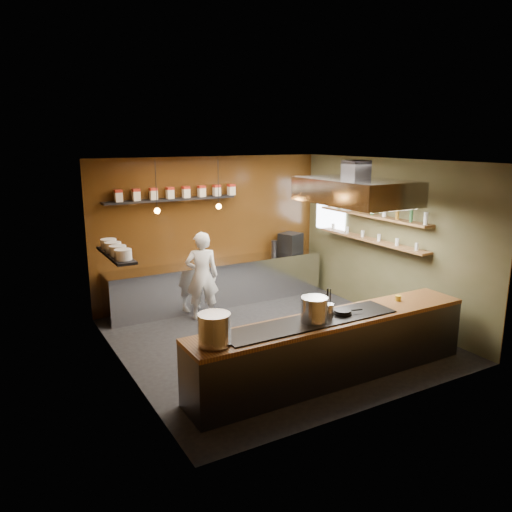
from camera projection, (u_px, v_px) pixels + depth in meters
floor at (274, 339)px, 8.51m from camera, size 5.00×5.00×0.00m
back_wall at (211, 230)px, 10.29m from camera, size 5.00×0.00×5.00m
left_wall at (123, 274)px, 6.97m from camera, size 0.00×5.00×5.00m
right_wall at (388, 239)px, 9.37m from camera, size 0.00×5.00×5.00m
ceiling at (276, 161)px, 7.82m from camera, size 5.00×5.00×0.00m
window_pane at (331, 208)px, 10.69m from camera, size 0.00×1.00×1.00m
prep_counter at (219, 283)px, 10.25m from camera, size 4.60×0.65×0.90m
pass_counter at (333, 348)px, 7.05m from camera, size 4.40×0.72×0.94m
tin_shelf at (171, 200)px, 9.57m from camera, size 2.60×0.26×0.04m
plate_shelf at (116, 255)px, 7.88m from camera, size 0.30×1.40×0.04m
bottle_shelf_upper at (372, 216)px, 9.45m from camera, size 0.26×2.80×0.04m
bottle_shelf_lower at (371, 240)px, 9.56m from camera, size 0.26×2.80×0.04m
extractor_hood at (355, 191)px, 8.22m from camera, size 1.20×2.00×0.72m
pendant_left at (157, 208)px, 8.79m from camera, size 0.10×0.10×0.95m
pendant_right at (219, 204)px, 9.36m from camera, size 0.10×0.10×0.95m
storage_tins at (178, 192)px, 9.62m from camera, size 2.43×0.13×0.22m
plate_stacks at (115, 249)px, 7.86m from camera, size 0.26×1.16×0.16m
bottles at (372, 208)px, 9.41m from camera, size 0.06×2.66×0.24m
wine_glasses at (371, 236)px, 9.54m from camera, size 0.07×2.37×0.13m
stockpot_large at (214, 329)px, 5.94m from camera, size 0.40×0.40×0.38m
stockpot_small at (314, 310)px, 6.68m from camera, size 0.41×0.41×0.34m
utensil_crock at (328, 310)px, 6.88m from camera, size 0.19×0.19×0.19m
frying_pan at (343, 312)px, 7.00m from camera, size 0.42×0.26×0.06m
butter_jar at (398, 298)px, 7.64m from camera, size 0.10×0.10×0.08m
espresso_machine at (290, 243)px, 10.96m from camera, size 0.53×0.52×0.42m
chef at (202, 276)px, 9.31m from camera, size 0.71×0.58×1.68m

